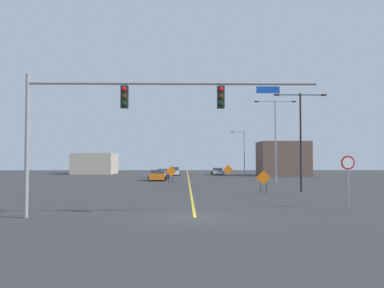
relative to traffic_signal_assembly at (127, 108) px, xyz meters
The scene contains 16 objects.
ground 6.01m from the traffic_signal_assembly, ahead, with size 168.87×168.87×0.00m, color #38383A.
road_centre_stripe 47.31m from the traffic_signal_assembly, 86.14° to the left, with size 0.16×93.82×0.01m.
traffic_signal_assembly is the anchor object (origin of this frame).
stop_sign 12.50m from the traffic_signal_assembly, 15.77° to the left, with size 0.76×0.07×2.91m.
street_lamp_mid_right 29.80m from the traffic_signal_assembly, 64.42° to the left, with size 4.67×0.24×9.39m.
street_lamp_near_right 19.94m from the traffic_signal_assembly, 51.14° to the left, with size 4.47×0.24×8.36m.
street_lamp_far_right 48.86m from the traffic_signal_assembly, 75.69° to the left, with size 2.25×0.24×7.31m.
construction_sign_median_near 16.62m from the traffic_signal_assembly, 56.46° to the left, with size 1.15×0.05×1.85m.
construction_sign_right_lane 25.80m from the traffic_signal_assembly, 87.41° to the left, with size 1.17×0.16×1.99m.
construction_sign_left_lane 38.55m from the traffic_signal_assembly, 77.05° to the left, with size 1.36×0.07×1.97m.
car_orange_far 34.42m from the traffic_signal_assembly, 91.37° to the left, with size 2.13×4.47×1.36m.
car_white_passing 51.91m from the traffic_signal_assembly, 89.15° to the left, with size 2.11×4.15×1.41m.
car_silver_near 54.31m from the traffic_signal_assembly, 81.13° to the left, with size 2.04×4.25×1.24m.
car_blue_distant 41.29m from the traffic_signal_assembly, 90.84° to the left, with size 2.09×4.37×1.34m.
roadside_building_west 60.44m from the traffic_signal_assembly, 103.67° to the left, with size 7.39×8.31×3.84m.
roadside_building_east 52.52m from the traffic_signal_assembly, 68.87° to the left, with size 7.91×6.77×5.65m.
Camera 1 is at (-0.45, -19.30, 2.70)m, focal length 38.62 mm.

